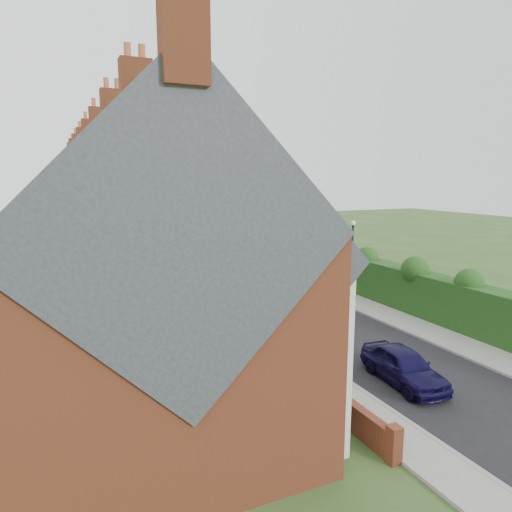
{
  "coord_description": "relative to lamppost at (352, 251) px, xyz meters",
  "views": [
    {
      "loc": [
        -13.54,
        -18.83,
        7.8
      ],
      "look_at": [
        -0.18,
        10.49,
        2.2
      ],
      "focal_mm": 32.0,
      "sensor_mm": 36.0,
      "label": 1
    }
  ],
  "objects": [
    {
      "name": "garden_wall_row",
      "position": [
        -8.75,
        6.0,
        -2.84
      ],
      "size": [
        0.35,
        40.35,
        1.1
      ],
      "color": "brown",
      "rests_on": "ground"
    },
    {
      "name": "tree_far_left",
      "position": [
        -6.05,
        36.08,
        2.41
      ],
      "size": [
        7.14,
        6.8,
        9.29
      ],
      "color": "#332316",
      "rests_on": "ground"
    },
    {
      "name": "horse",
      "position": [
        -2.4,
        7.76,
        -2.54
      ],
      "size": [
        1.37,
        1.97,
        1.52
      ],
      "primitive_type": "imported",
      "rotation": [
        0.0,
        0.0,
        3.48
      ],
      "color": "#442719",
      "rests_on": "ground"
    },
    {
      "name": "lamppost",
      "position": [
        0.0,
        0.0,
        0.0
      ],
      "size": [
        0.32,
        0.32,
        5.16
      ],
      "color": "black",
      "rests_on": "ground"
    },
    {
      "name": "car_green",
      "position": [
        -5.96,
        12.2,
        -2.57
      ],
      "size": [
        2.27,
        4.46,
        1.46
      ],
      "primitive_type": "imported",
      "rotation": [
        0.0,
        0.0,
        -0.13
      ],
      "color": "#10351A",
      "rests_on": "ground"
    },
    {
      "name": "tree_far_back",
      "position": [
        -11.99,
        39.08,
        3.32
      ],
      "size": [
        8.4,
        8.0,
        10.82
      ],
      "color": "#332316",
      "rests_on": "ground"
    },
    {
      "name": "pavement_hedge_side",
      "position": [
        0.2,
        7.0,
        -3.24
      ],
      "size": [
        2.2,
        58.0,
        0.12
      ],
      "primitive_type": "cube",
      "color": "#9C9A93",
      "rests_on": "ground"
    },
    {
      "name": "terrace_row",
      "position": [
        -14.27,
        5.98,
        1.18
      ],
      "size": [
        9.05,
        40.5,
        11.5
      ],
      "color": "#9A4427",
      "rests_on": "ground"
    },
    {
      "name": "road",
      "position": [
        -3.9,
        7.0,
        -3.29
      ],
      "size": [
        6.0,
        58.0,
        0.02
      ],
      "primitive_type": "cube",
      "color": "black",
      "rests_on": "ground"
    },
    {
      "name": "kerb_hedge_side",
      "position": [
        -0.85,
        7.0,
        -3.23
      ],
      "size": [
        0.18,
        58.0,
        0.13
      ],
      "primitive_type": "cube",
      "color": "gray",
      "rests_on": "ground"
    },
    {
      "name": "horse_cart",
      "position": [
        -2.4,
        9.7,
        -2.01
      ],
      "size": [
        1.41,
        3.12,
        2.25
      ],
      "color": "black",
      "rests_on": "ground"
    },
    {
      "name": "ground",
      "position": [
        -3.4,
        -4.0,
        -3.3
      ],
      "size": [
        140.0,
        140.0,
        0.0
      ],
      "primitive_type": "plane",
      "color": "#2D4C1E",
      "rests_on": "ground"
    },
    {
      "name": "car_grey",
      "position": [
        -5.73,
        25.4,
        -2.54
      ],
      "size": [
        3.13,
        5.56,
        1.52
      ],
      "primitive_type": "imported",
      "rotation": [
        0.0,
        0.0,
        0.2
      ],
      "color": "#5C5E64",
      "rests_on": "ground"
    },
    {
      "name": "tree_far_right",
      "position": [
        -0.01,
        38.08,
        3.02
      ],
      "size": [
        7.98,
        7.6,
        10.31
      ],
      "color": "#332316",
      "rests_on": "ground"
    },
    {
      "name": "car_silver_b",
      "position": [
        -5.0,
        1.0,
        -2.62
      ],
      "size": [
        2.9,
        5.13,
        1.35
      ],
      "primitive_type": "imported",
      "rotation": [
        0.0,
        0.0,
        -0.14
      ],
      "color": "#97999E",
      "rests_on": "ground"
    },
    {
      "name": "kerb_house_side",
      "position": [
        -6.95,
        7.0,
        -3.23
      ],
      "size": [
        0.18,
        58.0,
        0.13
      ],
      "primitive_type": "cube",
      "color": "gray",
      "rests_on": "ground"
    },
    {
      "name": "car_white",
      "position": [
        -5.18,
        5.79,
        -2.5
      ],
      "size": [
        3.55,
        5.86,
        1.59
      ],
      "primitive_type": "imported",
      "rotation": [
        0.0,
        0.0,
        0.26
      ],
      "color": "white",
      "rests_on": "ground"
    },
    {
      "name": "car_silver_a",
      "position": [
        -6.11,
        -4.6,
        -2.63
      ],
      "size": [
        2.37,
        4.24,
        1.33
      ],
      "primitive_type": "imported",
      "rotation": [
        0.0,
        0.0,
        -0.25
      ],
      "color": "#ABABAF",
      "rests_on": "ground"
    },
    {
      "name": "car_navy",
      "position": [
        -5.0,
        -10.22,
        -2.61
      ],
      "size": [
        2.02,
        4.19,
        1.38
      ],
      "primitive_type": "imported",
      "rotation": [
        0.0,
        0.0,
        -0.1
      ],
      "color": "black",
      "rests_on": "ground"
    },
    {
      "name": "car_beige",
      "position": [
        -5.0,
        23.06,
        -2.58
      ],
      "size": [
        2.87,
        5.38,
        1.44
      ],
      "primitive_type": "imported",
      "rotation": [
        0.0,
        0.0,
        0.1
      ],
      "color": "tan",
      "rests_on": "ground"
    },
    {
      "name": "car_black",
      "position": [
        -6.31,
        34.6,
        -2.49
      ],
      "size": [
        2.36,
        4.89,
        1.61
      ],
      "primitive_type": "imported",
      "rotation": [
        0.0,
        0.0,
        -0.1
      ],
      "color": "black",
      "rests_on": "ground"
    },
    {
      "name": "pavement_house_side",
      "position": [
        -7.75,
        7.0,
        -3.24
      ],
      "size": [
        1.7,
        58.0,
        0.12
      ],
      "primitive_type": "cube",
      "color": "#9C9A93",
      "rests_on": "ground"
    },
    {
      "name": "hedge",
      "position": [
        2.0,
        7.0,
        -1.7
      ],
      "size": [
        2.1,
        58.0,
        2.85
      ],
      "color": "#153D13",
      "rests_on": "ground"
    },
    {
      "name": "car_red",
      "position": [
        -6.4,
        15.35,
        -2.63
      ],
      "size": [
        1.74,
        4.13,
        1.33
      ],
      "primitive_type": "imported",
      "rotation": [
        0.0,
        0.0,
        0.09
      ],
      "color": "maroon",
      "rests_on": "ground"
    }
  ]
}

